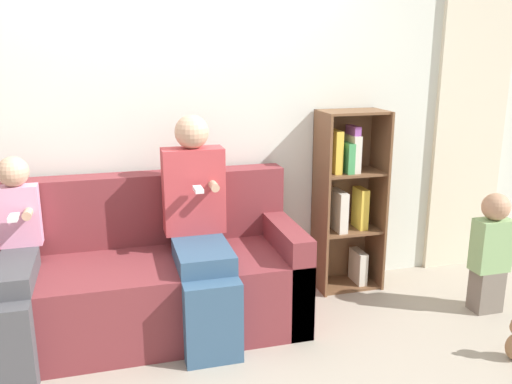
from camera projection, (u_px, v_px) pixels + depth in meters
The scene contains 8 objects.
ground_plane at pixel (204, 363), 3.06m from camera, with size 14.00×14.00×0.00m, color #9E9384.
back_wall at pixel (174, 117), 3.61m from camera, with size 10.00×0.06×2.55m.
curtain_panel at pixel (470, 124), 4.18m from camera, with size 0.60×0.04×2.31m.
couch at pixel (141, 280), 3.37m from camera, with size 1.98×0.81×0.94m.
adult_seated at pixel (200, 225), 3.25m from camera, with size 0.38×0.74×1.33m.
child_seated at pixel (15, 264), 2.97m from camera, with size 0.24×0.76×1.12m.
toddler_standing at pixel (491, 251), 3.57m from camera, with size 0.24×0.18×0.82m.
bookshelf at pixel (347, 196), 3.92m from camera, with size 0.47×0.31×1.30m.
Camera 1 is at (-0.44, -2.69, 1.72)m, focal length 38.00 mm.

